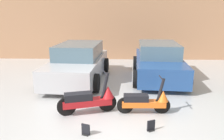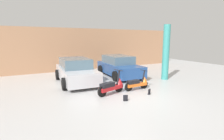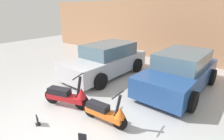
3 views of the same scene
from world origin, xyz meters
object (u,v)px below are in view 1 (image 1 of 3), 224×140
at_px(placard_near_left_scooter, 86,130).
at_px(placard_near_right_scooter, 151,126).
at_px(scooter_front_right, 146,101).
at_px(car_rear_left, 79,63).
at_px(car_rear_center, 158,61).
at_px(scooter_front_left, 90,99).

relative_size(placard_near_left_scooter, placard_near_right_scooter, 1.00).
bearing_deg(scooter_front_right, placard_near_right_scooter, -90.51).
height_order(scooter_front_right, car_rear_left, car_rear_left).
height_order(scooter_front_right, car_rear_center, car_rear_center).
bearing_deg(placard_near_right_scooter, car_rear_left, 120.86).
bearing_deg(placard_near_right_scooter, scooter_front_right, 90.98).
distance_m(car_rear_left, car_rear_center, 3.32).
distance_m(scooter_front_left, placard_near_left_scooter, 1.16).
bearing_deg(car_rear_center, scooter_front_right, -10.70).
bearing_deg(car_rear_center, car_rear_left, -78.60).
height_order(car_rear_center, placard_near_left_scooter, car_rear_center).
relative_size(car_rear_left, car_rear_center, 1.01).
distance_m(scooter_front_right, car_rear_center, 3.64).
xyz_separation_m(scooter_front_left, scooter_front_right, (1.52, 0.02, -0.04)).
xyz_separation_m(car_rear_center, placard_near_right_scooter, (-0.90, -4.43, -0.58)).
relative_size(car_rear_left, placard_near_left_scooter, 17.09).
height_order(car_rear_left, placard_near_left_scooter, car_rear_left).
bearing_deg(scooter_front_right, car_rear_left, 126.15).
bearing_deg(car_rear_center, scooter_front_left, -30.73).
bearing_deg(car_rear_center, placard_near_right_scooter, -7.56).
relative_size(car_rear_left, placard_near_right_scooter, 17.09).
xyz_separation_m(scooter_front_right, car_rear_left, (-2.37, 3.07, 0.34)).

